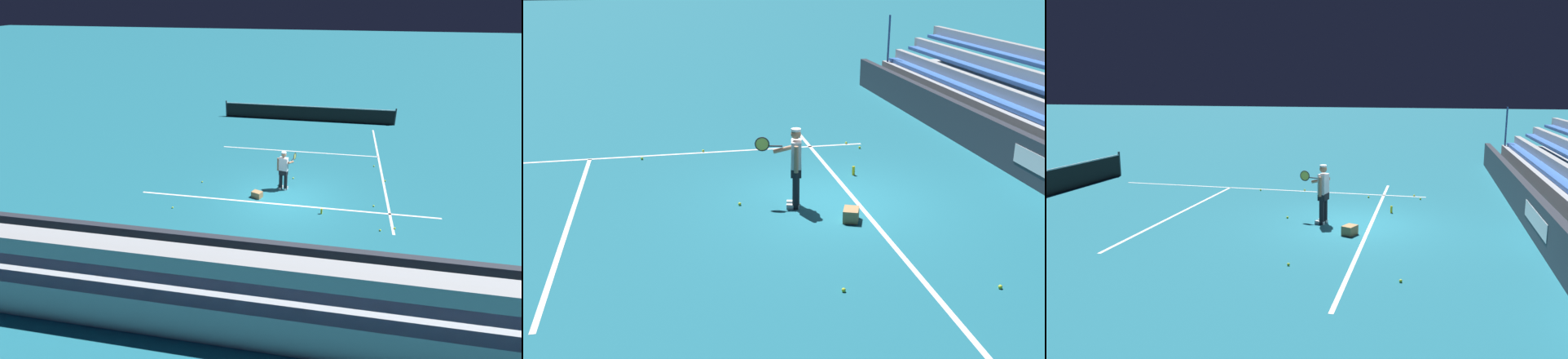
{
  "view_description": "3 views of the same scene",
  "coord_description": "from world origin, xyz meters",
  "views": [
    {
      "loc": [
        1.76,
        -14.72,
        7.75
      ],
      "look_at": [
        -0.96,
        -0.27,
        0.91
      ],
      "focal_mm": 28.0,
      "sensor_mm": 36.0,
      "label": 1
    },
    {
      "loc": [
        -11.97,
        3.47,
        4.91
      ],
      "look_at": [
        -1.03,
        1.28,
        0.93
      ],
      "focal_mm": 42.0,
      "sensor_mm": 36.0,
      "label": 2
    },
    {
      "loc": [
        -14.18,
        -2.06,
        3.93
      ],
      "look_at": [
        -0.17,
        1.34,
        1.27
      ],
      "focal_mm": 35.0,
      "sensor_mm": 36.0,
      "label": 3
    }
  ],
  "objects": [
    {
      "name": "tennis_ball_midcourt",
      "position": [
        4.18,
        -1.58,
        0.03
      ],
      "size": [
        0.07,
        0.07,
        0.07
      ],
      "primitive_type": "sphere",
      "color": "#CCE533",
      "rests_on": "ground"
    },
    {
      "name": "tennis_ball_by_box",
      "position": [
        3.65,
        -1.82,
        0.03
      ],
      "size": [
        0.07,
        0.07,
        0.07
      ],
      "primitive_type": "sphere",
      "color": "#CCE533",
      "rests_on": "ground"
    },
    {
      "name": "court_sideline_white",
      "position": [
        4.11,
        4.0,
        0.0
      ],
      "size": [
        0.1,
        12.0,
        0.01
      ],
      "primitive_type": "cube",
      "color": "white",
      "rests_on": "ground"
    },
    {
      "name": "water_bottle",
      "position": [
        1.53,
        -0.97,
        0.11
      ],
      "size": [
        0.07,
        0.07,
        0.22
      ],
      "primitive_type": "cylinder",
      "color": "yellow",
      "rests_on": "ground"
    },
    {
      "name": "ground_plane",
      "position": [
        0.0,
        0.0,
        0.0
      ],
      "size": [
        160.0,
        160.0,
        0.0
      ],
      "primitive_type": "plane",
      "color": "#1E6B7F"
    },
    {
      "name": "tennis_ball_toward_net",
      "position": [
        4.19,
        2.5,
        0.03
      ],
      "size": [
        0.07,
        0.07,
        0.07
      ],
      "primitive_type": "sphere",
      "color": "#CCE533",
      "rests_on": "ground"
    },
    {
      "name": "tennis_ball_stray_back",
      "position": [
        3.81,
        4.14,
        0.03
      ],
      "size": [
        0.07,
        0.07,
        0.07
      ],
      "primitive_type": "sphere",
      "color": "#CCE533",
      "rests_on": "ground"
    },
    {
      "name": "court_service_line_white",
      "position": [
        0.0,
        5.5,
        0.0
      ],
      "size": [
        8.22,
        0.1,
        0.01
      ],
      "primitive_type": "cube",
      "color": "white",
      "rests_on": "ground"
    },
    {
      "name": "tennis_ball_near_player",
      "position": [
        3.54,
        -0.01,
        0.03
      ],
      "size": [
        0.07,
        0.07,
        0.07
      ],
      "primitive_type": "sphere",
      "color": "#CCE533",
      "rests_on": "ground"
    },
    {
      "name": "tennis_player",
      "position": [
        -0.19,
        0.88,
        0.89
      ],
      "size": [
        0.73,
        0.96,
        1.71
      ],
      "color": "black",
      "rests_on": "ground"
    },
    {
      "name": "back_wall_sponsor_board",
      "position": [
        -0.01,
        -4.86,
        0.55
      ],
      "size": [
        25.32,
        0.25,
        1.1
      ],
      "color": "#2D333D",
      "rests_on": "ground"
    },
    {
      "name": "tennis_ball_far_left",
      "position": [
        -4.23,
        -1.6,
        0.03
      ],
      "size": [
        0.07,
        0.07,
        0.07
      ],
      "primitive_type": "sphere",
      "color": "#CCE533",
      "rests_on": "ground"
    },
    {
      "name": "tennis_ball_far_right",
      "position": [
        -3.84,
        0.88,
        0.03
      ],
      "size": [
        0.07,
        0.07,
        0.07
      ],
      "primitive_type": "sphere",
      "color": "#CCE533",
      "rests_on": "ground"
    },
    {
      "name": "court_baseline_white",
      "position": [
        0.0,
        -0.5,
        0.0
      ],
      "size": [
        12.0,
        0.1,
        0.01
      ],
      "primitive_type": "cube",
      "color": "white",
      "rests_on": "ground"
    },
    {
      "name": "tennis_ball_on_baseline",
      "position": [
        0.11,
        2.02,
        0.03
      ],
      "size": [
        0.07,
        0.07,
        0.07
      ],
      "primitive_type": "sphere",
      "color": "#CCE533",
      "rests_on": "ground"
    },
    {
      "name": "ball_box_cardboard",
      "position": [
        -1.15,
        -0.07,
        0.13
      ],
      "size": [
        0.48,
        0.43,
        0.26
      ],
      "primitive_type": "cube",
      "rotation": [
        0.0,
        0.0,
        -0.39
      ],
      "color": "#A87F51",
      "rests_on": "ground"
    }
  ]
}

